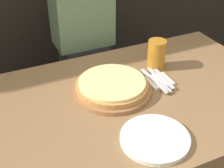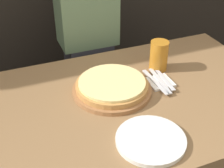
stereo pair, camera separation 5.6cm
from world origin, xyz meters
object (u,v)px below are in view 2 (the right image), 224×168
(fork, at_px, (155,82))
(dinner_knife, at_px, (160,81))
(pizza_on_board, at_px, (112,87))
(dinner_plate, at_px, (151,140))
(spoon, at_px, (165,80))
(diner_person, at_px, (88,49))
(beer_glass, at_px, (159,55))

(fork, relative_size, dinner_knife, 1.00)
(dinner_knife, bearing_deg, fork, 180.00)
(pizza_on_board, height_order, dinner_knife, pizza_on_board)
(pizza_on_board, bearing_deg, dinner_plate, -87.92)
(spoon, bearing_deg, dinner_plate, -126.90)
(pizza_on_board, xyz_separation_m, fork, (0.20, -0.02, -0.01))
(dinner_knife, distance_m, spoon, 0.02)
(dinner_knife, distance_m, diner_person, 0.59)
(spoon, bearing_deg, fork, 180.00)
(pizza_on_board, bearing_deg, fork, -5.83)
(beer_glass, height_order, diner_person, diner_person)
(dinner_knife, bearing_deg, pizza_on_board, 174.80)
(dinner_knife, relative_size, spoon, 1.18)
(dinner_knife, xyz_separation_m, spoon, (0.02, 0.00, 0.00))
(diner_person, bearing_deg, dinner_knife, -73.88)
(pizza_on_board, bearing_deg, diner_person, 83.16)
(beer_glass, bearing_deg, diner_person, 115.95)
(pizza_on_board, distance_m, dinner_plate, 0.34)
(dinner_plate, xyz_separation_m, spoon, (0.24, 0.32, 0.01))
(dinner_plate, bearing_deg, dinner_knife, 56.06)
(diner_person, bearing_deg, fork, -76.24)
(dinner_knife, bearing_deg, spoon, 0.00)
(dinner_plate, bearing_deg, pizza_on_board, 92.08)
(dinner_plate, distance_m, diner_person, 0.89)
(pizza_on_board, distance_m, spoon, 0.25)
(fork, bearing_deg, spoon, 0.00)
(beer_glass, height_order, spoon, beer_glass)
(fork, relative_size, spoon, 1.17)
(dinner_plate, height_order, diner_person, diner_person)
(beer_glass, bearing_deg, dinner_plate, -121.58)
(fork, bearing_deg, beer_glass, 56.27)
(beer_glass, height_order, dinner_knife, beer_glass)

